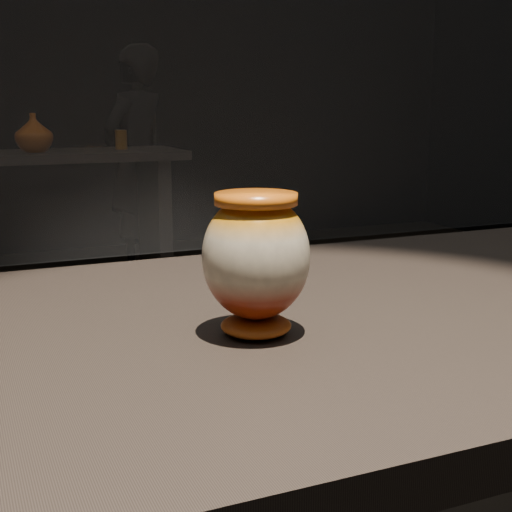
{
  "coord_description": "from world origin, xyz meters",
  "views": [
    {
      "loc": [
        -0.37,
        -0.82,
        1.18
      ],
      "look_at": [
        -0.04,
        -0.06,
        1.0
      ],
      "focal_mm": 50.0,
      "sensor_mm": 36.0,
      "label": 1
    }
  ],
  "objects_px": {
    "back_shelf": "(7,200)",
    "main_vase": "(256,259)",
    "visitor": "(136,161)",
    "display_plinth": "(266,501)"
  },
  "relations": [
    {
      "from": "main_vase",
      "to": "back_shelf",
      "type": "distance_m",
      "value": 3.48
    },
    {
      "from": "main_vase",
      "to": "visitor",
      "type": "height_order",
      "value": "visitor"
    },
    {
      "from": "display_plinth",
      "to": "main_vase",
      "type": "distance_m",
      "value": 0.37
    },
    {
      "from": "back_shelf",
      "to": "visitor",
      "type": "distance_m",
      "value": 1.09
    },
    {
      "from": "visitor",
      "to": "back_shelf",
      "type": "bearing_deg",
      "value": -2.45
    },
    {
      "from": "back_shelf",
      "to": "visitor",
      "type": "xyz_separation_m",
      "value": [
        0.9,
        0.6,
        0.14
      ]
    },
    {
      "from": "back_shelf",
      "to": "main_vase",
      "type": "bearing_deg",
      "value": -89.5
    },
    {
      "from": "back_shelf",
      "to": "visitor",
      "type": "relative_size",
      "value": 1.29
    },
    {
      "from": "display_plinth",
      "to": "visitor",
      "type": "height_order",
      "value": "visitor"
    },
    {
      "from": "display_plinth",
      "to": "back_shelf",
      "type": "xyz_separation_m",
      "value": [
        -0.07,
        3.4,
        0.01
      ]
    }
  ]
}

